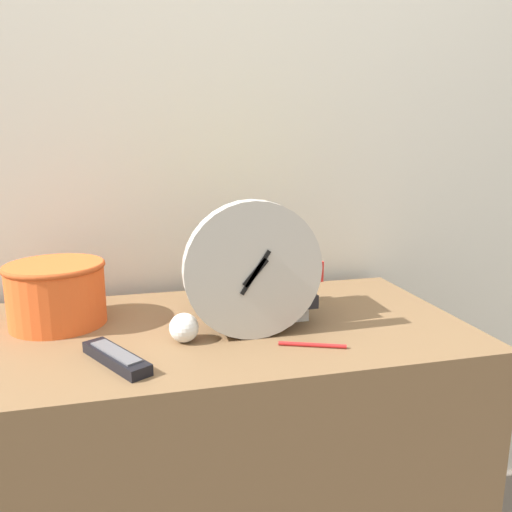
{
  "coord_description": "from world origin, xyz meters",
  "views": [
    {
      "loc": [
        -0.08,
        -0.72,
        1.15
      ],
      "look_at": [
        0.16,
        0.26,
        0.92
      ],
      "focal_mm": 35.0,
      "sensor_mm": 36.0,
      "label": 1
    }
  ],
  "objects_px": {
    "crumpled_paper_ball": "(185,328)",
    "pen": "(312,345)",
    "basket": "(56,291)",
    "book_stack": "(257,271)",
    "tv_remote": "(116,358)",
    "desk_clock": "(253,270)"
  },
  "relations": [
    {
      "from": "crumpled_paper_ball",
      "to": "pen",
      "type": "height_order",
      "value": "crumpled_paper_ball"
    },
    {
      "from": "basket",
      "to": "pen",
      "type": "bearing_deg",
      "value": -27.35
    },
    {
      "from": "book_stack",
      "to": "pen",
      "type": "height_order",
      "value": "book_stack"
    },
    {
      "from": "basket",
      "to": "tv_remote",
      "type": "bearing_deg",
      "value": -62.29
    },
    {
      "from": "pen",
      "to": "book_stack",
      "type": "bearing_deg",
      "value": 106.24
    },
    {
      "from": "desk_clock",
      "to": "basket",
      "type": "distance_m",
      "value": 0.43
    },
    {
      "from": "tv_remote",
      "to": "crumpled_paper_ball",
      "type": "relative_size",
      "value": 2.97
    },
    {
      "from": "book_stack",
      "to": "pen",
      "type": "distance_m",
      "value": 0.23
    },
    {
      "from": "book_stack",
      "to": "basket",
      "type": "distance_m",
      "value": 0.43
    },
    {
      "from": "basket",
      "to": "crumpled_paper_ball",
      "type": "xyz_separation_m",
      "value": [
        0.25,
        -0.17,
        -0.04
      ]
    },
    {
      "from": "crumpled_paper_ball",
      "to": "pen",
      "type": "relative_size",
      "value": 0.47
    },
    {
      "from": "book_stack",
      "to": "basket",
      "type": "bearing_deg",
      "value": 173.12
    },
    {
      "from": "tv_remote",
      "to": "pen",
      "type": "xyz_separation_m",
      "value": [
        0.36,
        -0.01,
        -0.01
      ]
    },
    {
      "from": "desk_clock",
      "to": "basket",
      "type": "xyz_separation_m",
      "value": [
        -0.39,
        0.17,
        -0.06
      ]
    },
    {
      "from": "desk_clock",
      "to": "tv_remote",
      "type": "bearing_deg",
      "value": -166.37
    },
    {
      "from": "tv_remote",
      "to": "pen",
      "type": "bearing_deg",
      "value": -2.31
    },
    {
      "from": "basket",
      "to": "tv_remote",
      "type": "xyz_separation_m",
      "value": [
        0.12,
        -0.24,
        -0.06
      ]
    },
    {
      "from": "basket",
      "to": "pen",
      "type": "height_order",
      "value": "basket"
    },
    {
      "from": "crumpled_paper_ball",
      "to": "desk_clock",
      "type": "bearing_deg",
      "value": -2.75
    },
    {
      "from": "crumpled_paper_ball",
      "to": "tv_remote",
      "type": "bearing_deg",
      "value": -151.11
    },
    {
      "from": "tv_remote",
      "to": "crumpled_paper_ball",
      "type": "xyz_separation_m",
      "value": [
        0.13,
        0.07,
        0.02
      ]
    },
    {
      "from": "desk_clock",
      "to": "tv_remote",
      "type": "distance_m",
      "value": 0.3
    }
  ]
}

